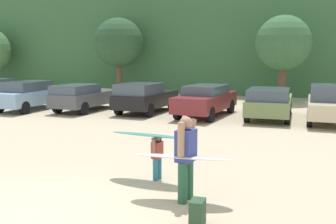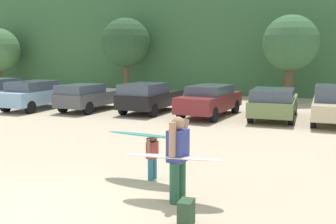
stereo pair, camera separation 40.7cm
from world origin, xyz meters
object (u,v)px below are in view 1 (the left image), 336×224
Objects in this scene: parked_car_maroon at (206,100)px; person_adult at (186,154)px; parked_car_dark_gray at (84,96)px; backpack_dropped at (197,212)px; parked_car_olive_green at (269,102)px; person_child at (157,154)px; surfboard_teal at (150,135)px; parked_car_sky_blue at (29,95)px; surfboard_white at (182,157)px; parked_car_black at (145,97)px; parked_car_champagne at (331,103)px.

person_adult reaches higher than parked_car_maroon.
backpack_dropped is at bearing -136.92° from parked_car_dark_gray.
parked_car_olive_green is (9.34, 0.27, 0.01)m from parked_car_dark_gray.
person_child is 0.52× the size of surfboard_teal.
parked_car_sky_blue is 9.49× the size of backpack_dropped.
parked_car_maroon is at bearing -83.90° from surfboard_white.
person_child is at bearing -151.91° from parked_car_black.
parked_car_maroon reaches higher than backpack_dropped.
surfboard_white reaches higher than backpack_dropped.
person_adult is (8.30, -10.87, 0.22)m from parked_car_dark_gray.
surfboard_white is at bearing 163.49° from parked_car_champagne.
parked_car_olive_green is 4.24× the size of person_child.
parked_car_maroon is 4.40× the size of person_child.
surfboard_teal is (10.14, -9.24, 0.26)m from parked_car_sky_blue.
parked_car_black is 12.25m from person_adult.
parked_car_champagne is 4.31× the size of person_child.
parked_car_maroon reaches higher than parked_car_olive_green.
surfboard_teal is at bearing -167.21° from parked_car_maroon.
parked_car_sky_blue is 1.00× the size of parked_car_black.
surfboard_white is at bearing 175.09° from parked_car_olive_green.
parked_car_champagne is 10.81m from person_child.
parked_car_maroon is 9.98m from surfboard_teal.
parked_car_maroon is 2.74× the size of person_adult.
parked_car_champagne reaches higher than parked_car_sky_blue.
parked_car_sky_blue is at bearing -45.88° from surfboard_white.
person_adult is (-1.04, -11.14, 0.21)m from parked_car_olive_green.
parked_car_champagne reaches higher than person_child.
parked_car_maroon reaches higher than parked_car_dark_gray.
parked_car_sky_blue is at bearing 136.01° from backpack_dropped.
parked_car_dark_gray is 2.52× the size of person_adult.
parked_car_olive_green is at bearing -79.07° from parked_car_maroon.
backpack_dropped is at bearing 124.13° from person_adult.
parked_car_olive_green is at bearing 87.24° from parked_car_champagne.
person_adult is 3.87× the size of backpack_dropped.
surfboard_teal is at bearing -137.20° from parked_car_dark_gray.
surfboard_teal is at bearing -33.87° from person_adult.
person_child is (4.06, -10.00, -0.20)m from parked_car_black.
parked_car_maroon is 12.31m from backpack_dropped.
surfboard_white is at bearing -162.18° from parked_car_maroon.
parked_car_olive_green is at bearing -92.40° from person_child.
surfboard_white is at bearing 6.36° from person_adult.
surfboard_teal is 2.81m from backpack_dropped.
parked_car_champagne reaches higher than parked_car_olive_green.
person_child is 0.52× the size of surfboard_white.
parked_car_maroon is (9.38, 0.70, -0.02)m from parked_car_sky_blue.
backpack_dropped is at bearing 134.63° from surfboard_teal.
person_child is at bearing -39.92° from person_adult.
parked_car_champagne is at bearing -83.18° from parked_car_dark_gray.
parked_car_black is 12.21m from surfboard_white.
person_adult is 0.83× the size of surfboard_white.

